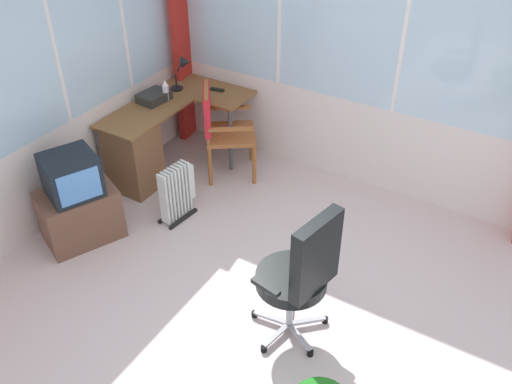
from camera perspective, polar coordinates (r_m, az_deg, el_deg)
The scene contains 13 objects.
ground at distance 4.32m, azimuth 2.61°, elevation -13.53°, with size 5.10×5.78×0.06m, color beige.
north_window_panel at distance 4.89m, azimuth -22.97°, elevation 8.96°, with size 4.10×0.07×2.51m.
east_window_panel at distance 5.16m, azimuth 14.46°, elevation 12.02°, with size 0.07×4.78×2.51m.
curtain_corner at distance 6.06m, azimuth -7.61°, elevation 15.91°, with size 0.31×0.07×2.41m, color red.
desk at distance 5.59m, azimuth -11.79°, elevation 4.41°, with size 1.44×0.95×0.72m.
desk_lamp at distance 5.88m, azimuth -7.39°, elevation 12.44°, with size 0.23×0.20×0.34m.
tv_remote at distance 5.86m, azimuth -4.00°, elevation 10.39°, with size 0.04×0.15×0.02m, color black.
spray_bottle at distance 5.69m, azimuth -9.22°, elevation 10.20°, with size 0.06×0.06×0.22m.
paper_tray at distance 5.71m, azimuth -10.39°, elevation 9.55°, with size 0.30×0.23×0.09m, color #2A2B28.
wooden_armchair at distance 5.53m, azimuth -3.99°, elevation 7.17°, with size 0.67×0.67×0.95m.
office_chair at distance 3.77m, azimuth 4.71°, elevation -8.07°, with size 0.62×0.57×1.12m.
tv_on_stand at distance 5.02m, azimuth -17.77°, elevation -1.08°, with size 0.76×0.67×0.84m.
space_heater at distance 5.12m, azimuth -8.02°, elevation 0.02°, with size 0.40×0.21×0.55m.
Camera 1 is at (-2.51, -1.28, 3.25)m, focal length 39.16 mm.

